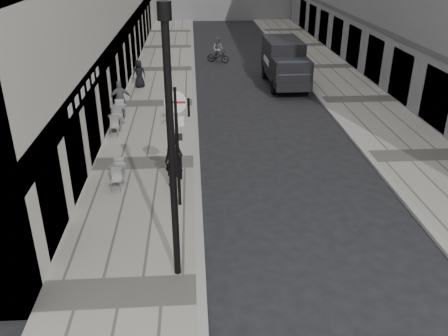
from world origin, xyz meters
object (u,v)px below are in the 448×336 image
at_px(sign_post, 177,133).
at_px(panel_van, 285,61).
at_px(lamppost, 171,139).
at_px(walking_man, 174,162).
at_px(cyclist, 218,53).

height_order(sign_post, panel_van, sign_post).
bearing_deg(sign_post, lamppost, -86.87).
distance_m(sign_post, panel_van, 15.80).
height_order(walking_man, sign_post, sign_post).
bearing_deg(sign_post, cyclist, 86.48).
xyz_separation_m(panel_van, cyclist, (-3.67, 6.27, -0.79)).
relative_size(panel_van, cyclist, 3.15).
height_order(walking_man, panel_van, panel_van).
xyz_separation_m(lamppost, cyclist, (2.43, 24.38, -3.19)).
xyz_separation_m(sign_post, cyclist, (2.43, 20.80, -1.96)).
distance_m(sign_post, cyclist, 21.03).
relative_size(sign_post, lamppost, 0.59).
height_order(sign_post, lamppost, lamppost).
relative_size(lamppost, panel_van, 1.20).
relative_size(sign_post, cyclist, 2.22).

